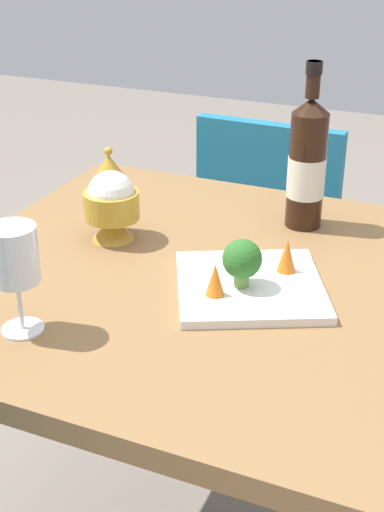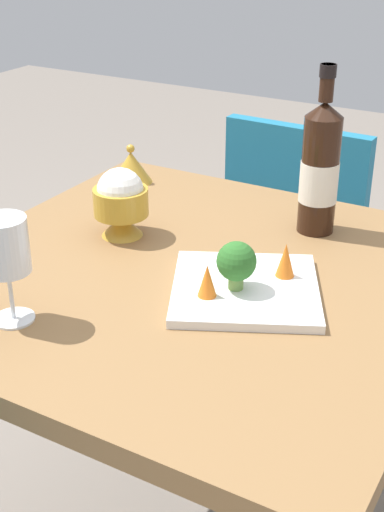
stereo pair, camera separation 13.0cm
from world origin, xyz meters
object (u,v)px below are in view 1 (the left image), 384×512
Objects in this scene: wine_glass at (14,257)px; carrot_garnish_right at (287,255)px; broccoli_floret at (242,260)px; wine_bottle at (307,164)px; serving_plate at (250,286)px; rice_bowl_lid at (109,169)px; chair_near_window at (274,226)px; carrot_garnish_left at (215,279)px; rice_bowl at (112,204)px.

wine_glass is 2.89× the size of carrot_garnish_right.
wine_bottle is at bearing -3.38° from broccoli_floret.
carrot_garnish_right is at bearing -34.70° from serving_plate.
wine_bottle is 3.38× the size of rice_bowl_lid.
carrot_garnish_right is at bearing -69.84° from chair_near_window.
serving_plate is 5.38× the size of carrot_garnish_right.
carrot_garnish_right is (0.07, -0.04, 0.04)m from serving_plate.
carrot_garnish_right is (0.08, -0.05, -0.02)m from broccoli_floret.
carrot_garnish_left is at bearing -78.04° from chair_near_window.
wine_bottle is (-0.47, -0.20, 0.36)m from chair_near_window.
rice_bowl_lid is at bearing 51.33° from broccoli_floret.
serving_plate is at bearing -47.50° from wine_glass.
broccoli_floret is 1.38× the size of carrot_garnish_right.
wine_bottle is 0.50m from rice_bowl_lid.
broccoli_floret is (-0.33, 0.02, -0.07)m from wine_bottle.
broccoli_floret is at bearing -48.60° from wine_glass.
rice_bowl is 0.31m from rice_bowl_lid.
wine_bottle reaches higher than carrot_garnish_right.
rice_bowl is 0.37m from carrot_garnish_right.
wine_bottle is at bearing -56.99° from rice_bowl.
rice_bowl is 2.28× the size of carrot_garnish_right.
broccoli_floret is (-0.37, -0.47, 0.03)m from rice_bowl_lid.
rice_bowl is (-0.68, 0.13, 0.30)m from chair_near_window.
broccoli_floret is at bearing 176.62° from wine_bottle.
broccoli_floret is at bearing -109.55° from rice_bowl.
chair_near_window reaches higher than carrot_garnish_left.
rice_bowl_lid is 0.30× the size of serving_plate.
rice_bowl_lid is (0.05, 0.48, -0.10)m from wine_bottle.
wine_glass is 0.33m from carrot_garnish_left.
serving_plate is at bearing 145.30° from carrot_garnish_right.
broccoli_floret reaches higher than carrot_garnish_left.
serving_plate is at bearing -27.44° from broccoli_floret.
rice_bowl_lid is 0.60m from broccoli_floret.
rice_bowl is at bearing -149.61° from rice_bowl_lid.
rice_bowl is (0.36, 0.03, -0.05)m from wine_glass.
rice_bowl_lid is 1.73× the size of carrot_garnish_left.
chair_near_window is 2.54× the size of serving_plate.
chair_near_window is 9.91× the size of broccoli_floret.
wine_bottle is 0.26m from carrot_garnish_right.
wine_bottle is at bearing 8.30° from carrot_garnish_right.
broccoli_floret is (-0.11, -0.31, -0.01)m from rice_bowl.
chair_near_window is at bearing 12.68° from broccoli_floret.
broccoli_floret is (-0.79, -0.18, 0.30)m from chair_near_window.
serving_plate is at bearing -31.61° from carrot_garnish_left.
serving_plate is 3.89× the size of broccoli_floret.
rice_bowl reaches higher than carrot_garnish_right.
carrot_garnish_left is (-0.16, -0.28, -0.03)m from rice_bowl.
broccoli_floret is at bearing 152.56° from serving_plate.
broccoli_floret reaches higher than chair_near_window.
broccoli_floret is 0.10m from carrot_garnish_right.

